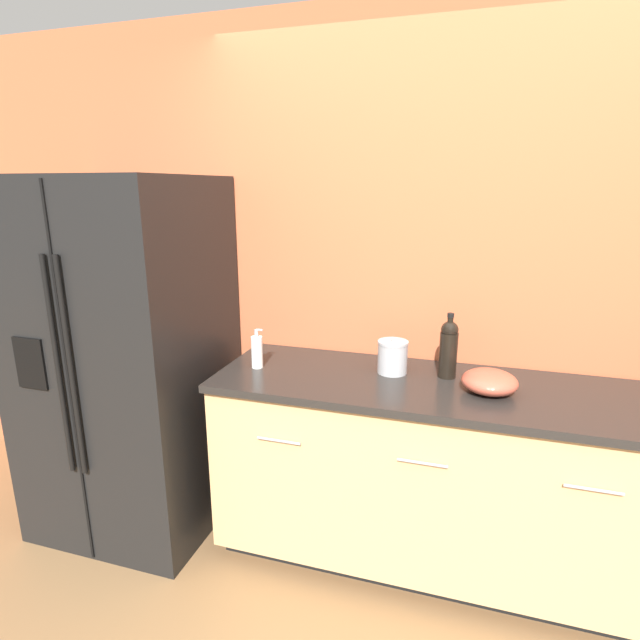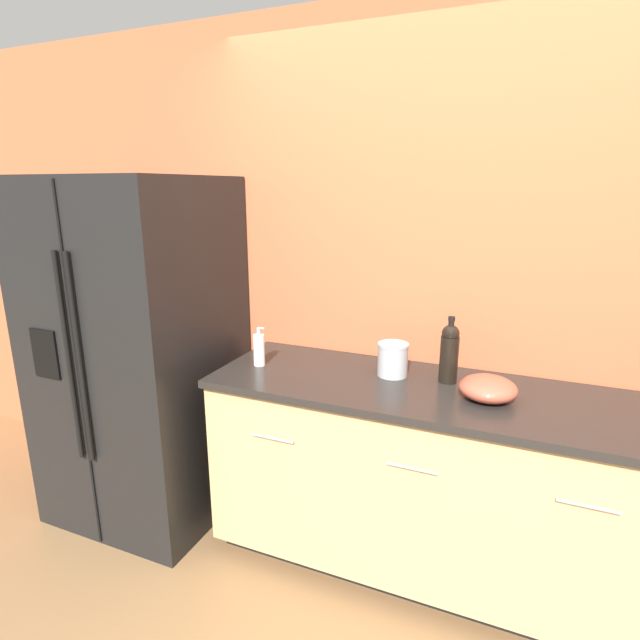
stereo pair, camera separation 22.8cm
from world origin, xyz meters
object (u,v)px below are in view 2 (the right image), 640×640
object	(u,v)px
wine_bottle	(449,352)
mixing_bowl	(488,388)
soap_dispenser	(259,349)
steel_canister	(393,359)
refrigerator	(140,352)

from	to	relation	value
wine_bottle	mixing_bowl	world-z (taller)	wine_bottle
soap_dispenser	steel_canister	xyz separation A→B (m)	(0.64, 0.12, -0.00)
soap_dispenser	mixing_bowl	world-z (taller)	soap_dispenser
mixing_bowl	steel_canister	bearing A→B (deg)	165.24
refrigerator	mixing_bowl	size ratio (longest dim) A/B	7.85
refrigerator	soap_dispenser	world-z (taller)	refrigerator
soap_dispenser	mixing_bowl	size ratio (longest dim) A/B	0.84
soap_dispenser	steel_canister	world-z (taller)	soap_dispenser
soap_dispenser	mixing_bowl	bearing A→B (deg)	0.50
refrigerator	wine_bottle	distance (m)	1.62
steel_canister	soap_dispenser	bearing A→B (deg)	-169.04
refrigerator	steel_canister	world-z (taller)	refrigerator
refrigerator	steel_canister	size ratio (longest dim) A/B	10.75
wine_bottle	steel_canister	bearing A→B (deg)	-175.76
wine_bottle	steel_canister	distance (m)	0.26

